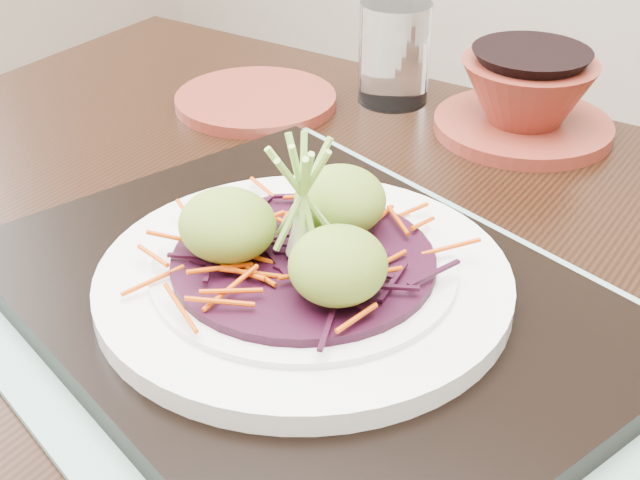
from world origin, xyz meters
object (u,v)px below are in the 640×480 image
Objects in this scene: white_plate at (304,279)px; terracotta_bowl_set at (526,101)px; terracotta_side_plate at (256,100)px; water_glass at (394,53)px; serving_tray at (304,302)px; dining_table at (367,361)px.

terracotta_bowl_set reaches higher than white_plate.
white_plate is at bearing -47.42° from terracotta_side_plate.
white_plate is at bearing -68.79° from water_glass.
white_plate is 0.41m from water_glass.
terracotta_bowl_set reaches higher than terracotta_side_plate.
terracotta_bowl_set is at bearing 106.17° from serving_tray.
terracotta_bowl_set reaches higher than serving_tray.
dining_table is 10.62× the size of water_glass.
terracotta_side_plate is 1.61× the size of water_glass.
dining_table is 0.35m from terracotta_side_plate.
white_plate is 0.39m from terracotta_side_plate.
dining_table is 0.14m from serving_tray.
dining_table is 2.58× the size of serving_tray.
dining_table is at bearing -62.94° from water_glass.
dining_table is at bearing -37.18° from terracotta_side_plate.
serving_tray is 2.56× the size of terracotta_side_plate.
water_glass reaches higher than terracotta_bowl_set.
water_glass is (-0.15, 0.38, 0.04)m from serving_tray.
serving_tray reaches higher than dining_table.
terracotta_side_plate is (-0.26, 0.28, -0.01)m from serving_tray.
white_plate is (0.00, 0.00, 0.02)m from serving_tray.
white_plate is at bearing 69.77° from serving_tray.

